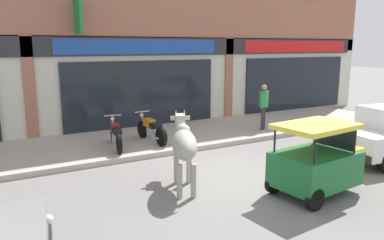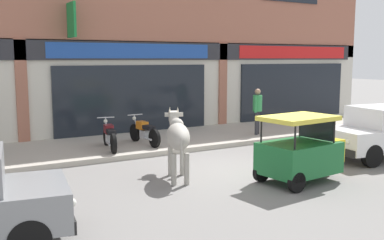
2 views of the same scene
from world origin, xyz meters
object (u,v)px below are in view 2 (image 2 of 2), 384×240
cow (178,136)px  pedestrian (257,106)px  auto_rickshaw (301,153)px  motorcycle_0 (109,136)px  motorcycle_1 (144,132)px

cow → pedestrian: (4.93, 3.22, 0.13)m
pedestrian → auto_rickshaw: bearing=-118.5°
motorcycle_0 → pedestrian: pedestrian is taller
auto_rickshaw → motorcycle_0: bearing=118.1°
cow → motorcycle_0: bearing=96.7°
motorcycle_0 → motorcycle_1: same height
motorcycle_1 → pedestrian: pedestrian is taller
cow → motorcycle_0: size_ratio=1.12×
cow → motorcycle_1: cow is taller
cow → motorcycle_1: bearing=77.6°
motorcycle_0 → pedestrian: bearing=-2.1°
motorcycle_0 → pedestrian: 5.37m
auto_rickshaw → cow: bearing=144.6°
auto_rickshaw → motorcycle_0: size_ratio=1.13×
auto_rickshaw → motorcycle_1: bearing=106.1°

